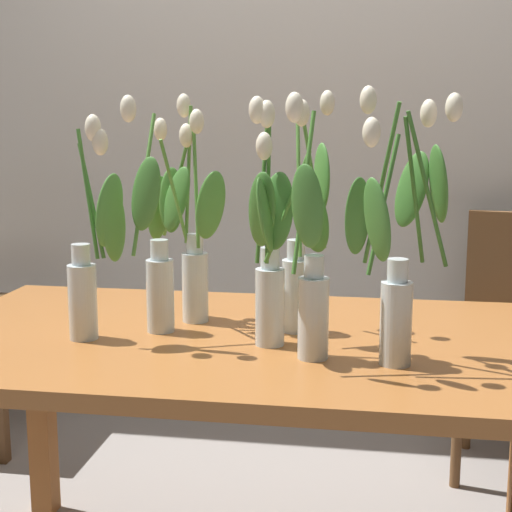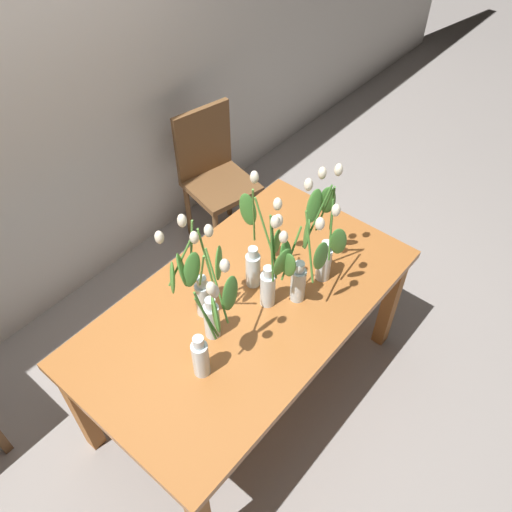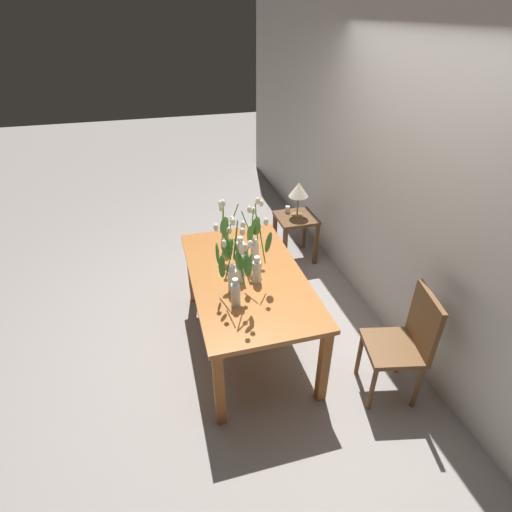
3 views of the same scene
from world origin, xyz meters
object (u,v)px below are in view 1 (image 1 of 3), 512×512
(tulip_vase_3, at_px, (304,277))
(tulip_vase_4, at_px, (302,256))
(tulip_vase_6, at_px, (91,268))
(tulip_vase_0, at_px, (269,268))
(dining_table, at_px, (249,371))
(tulip_vase_1, at_px, (189,242))
(tulip_vase_5, at_px, (161,257))
(tulip_vase_2, at_px, (397,252))

(tulip_vase_3, distance_m, tulip_vase_4, 0.22)
(tulip_vase_4, distance_m, tulip_vase_6, 0.51)
(tulip_vase_0, distance_m, tulip_vase_3, 0.12)
(dining_table, relative_size, tulip_vase_1, 2.74)
(dining_table, xyz_separation_m, tulip_vase_6, (-0.36, -0.10, 0.27))
(tulip_vase_5, relative_size, tulip_vase_6, 1.08)
(tulip_vase_0, distance_m, tulip_vase_6, 0.42)
(tulip_vase_6, bearing_deg, tulip_vase_4, 17.21)
(tulip_vase_5, bearing_deg, tulip_vase_4, 7.84)
(tulip_vase_2, relative_size, tulip_vase_5, 1.03)
(dining_table, relative_size, tulip_vase_5, 2.80)
(dining_table, bearing_deg, tulip_vase_1, 147.11)
(tulip_vase_2, height_order, tulip_vase_6, tulip_vase_2)
(tulip_vase_1, height_order, tulip_vase_6, tulip_vase_1)
(tulip_vase_1, bearing_deg, tulip_vase_0, -40.59)
(tulip_vase_4, bearing_deg, tulip_vase_6, -162.79)
(dining_table, height_order, tulip_vase_1, tulip_vase_1)
(tulip_vase_3, xyz_separation_m, tulip_vase_5, (-0.37, 0.17, 0.00))
(tulip_vase_1, height_order, tulip_vase_3, tulip_vase_1)
(tulip_vase_1, distance_m, tulip_vase_2, 0.59)
(tulip_vase_2, distance_m, tulip_vase_6, 0.71)
(tulip_vase_3, relative_size, tulip_vase_6, 1.08)
(dining_table, height_order, tulip_vase_6, tulip_vase_6)
(tulip_vase_2, bearing_deg, tulip_vase_6, 175.83)
(tulip_vase_3, bearing_deg, tulip_vase_6, 171.92)
(tulip_vase_0, relative_size, tulip_vase_1, 0.97)
(tulip_vase_2, xyz_separation_m, tulip_vase_3, (-0.20, -0.02, -0.06))
(tulip_vase_4, bearing_deg, dining_table, -158.70)
(tulip_vase_4, bearing_deg, tulip_vase_3, -83.25)
(tulip_vase_3, xyz_separation_m, tulip_vase_4, (-0.03, 0.22, 0.01))
(dining_table, relative_size, tulip_vase_3, 2.81)
(tulip_vase_0, distance_m, tulip_vase_5, 0.30)
(dining_table, height_order, tulip_vase_4, tulip_vase_4)
(tulip_vase_3, height_order, tulip_vase_6, tulip_vase_3)
(tulip_vase_0, xyz_separation_m, tulip_vase_3, (0.09, -0.08, -0.00))
(tulip_vase_0, relative_size, tulip_vase_4, 0.97)
(dining_table, bearing_deg, tulip_vase_3, -48.97)
(dining_table, distance_m, tulip_vase_4, 0.31)
(tulip_vase_5, xyz_separation_m, tulip_vase_6, (-0.14, -0.10, -0.01))
(tulip_vase_0, bearing_deg, dining_table, 124.77)
(dining_table, bearing_deg, tulip_vase_5, 179.63)
(tulip_vase_4, relative_size, tulip_vase_5, 1.03)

